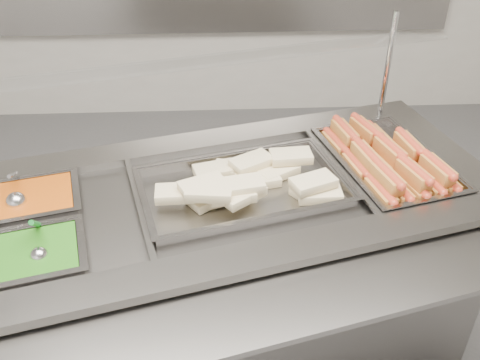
{
  "coord_description": "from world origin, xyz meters",
  "views": [
    {
      "loc": [
        -0.04,
        -1.03,
        1.78
      ],
      "look_at": [
        0.02,
        0.35,
        0.84
      ],
      "focal_mm": 40.0,
      "sensor_mm": 36.0,
      "label": 1
    }
  ],
  "objects_px": {
    "steam_counter": "(228,282)",
    "ladle": "(16,200)",
    "sneeze_guard": "(206,64)",
    "serving_spoon": "(39,250)",
    "pan_wraps": "(243,191)",
    "pan_hotdogs": "(385,168)"
  },
  "relations": [
    {
      "from": "steam_counter",
      "to": "ladle",
      "type": "distance_m",
      "value": 0.76
    },
    {
      "from": "pan_hotdogs",
      "to": "pan_wraps",
      "type": "height_order",
      "value": "same"
    },
    {
      "from": "sneeze_guard",
      "to": "steam_counter",
      "type": "bearing_deg",
      "value": -75.31
    },
    {
      "from": "pan_hotdogs",
      "to": "sneeze_guard",
      "type": "bearing_deg",
      "value": 175.41
    },
    {
      "from": "sneeze_guard",
      "to": "pan_hotdogs",
      "type": "relative_size",
      "value": 2.7
    },
    {
      "from": "steam_counter",
      "to": "sneeze_guard",
      "type": "relative_size",
      "value": 1.21
    },
    {
      "from": "sneeze_guard",
      "to": "ladle",
      "type": "bearing_deg",
      "value": -157.99
    },
    {
      "from": "sneeze_guard",
      "to": "pan_wraps",
      "type": "relative_size",
      "value": 2.2
    },
    {
      "from": "sneeze_guard",
      "to": "serving_spoon",
      "type": "height_order",
      "value": "sneeze_guard"
    },
    {
      "from": "sneeze_guard",
      "to": "serving_spoon",
      "type": "relative_size",
      "value": 9.71
    },
    {
      "from": "steam_counter",
      "to": "serving_spoon",
      "type": "bearing_deg",
      "value": -151.62
    },
    {
      "from": "steam_counter",
      "to": "sneeze_guard",
      "type": "distance_m",
      "value": 0.77
    },
    {
      "from": "sneeze_guard",
      "to": "pan_hotdogs",
      "type": "height_order",
      "value": "sneeze_guard"
    },
    {
      "from": "pan_wraps",
      "to": "serving_spoon",
      "type": "bearing_deg",
      "value": -152.8
    },
    {
      "from": "serving_spoon",
      "to": "sneeze_guard",
      "type": "bearing_deg",
      "value": 45.61
    },
    {
      "from": "serving_spoon",
      "to": "steam_counter",
      "type": "bearing_deg",
      "value": 28.38
    },
    {
      "from": "steam_counter",
      "to": "serving_spoon",
      "type": "relative_size",
      "value": 11.8
    },
    {
      "from": "steam_counter",
      "to": "ladle",
      "type": "relative_size",
      "value": 10.48
    },
    {
      "from": "pan_wraps",
      "to": "serving_spoon",
      "type": "height_order",
      "value": "serving_spoon"
    },
    {
      "from": "pan_wraps",
      "to": "serving_spoon",
      "type": "xyz_separation_m",
      "value": [
        -0.56,
        -0.29,
        0.03
      ]
    },
    {
      "from": "steam_counter",
      "to": "ladle",
      "type": "bearing_deg",
      "value": -176.11
    },
    {
      "from": "pan_hotdogs",
      "to": "serving_spoon",
      "type": "bearing_deg",
      "value": -158.42
    }
  ]
}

